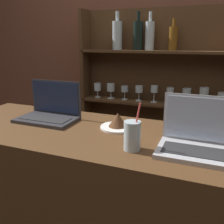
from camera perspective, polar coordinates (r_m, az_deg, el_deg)
name	(u,v)px	position (r m, az deg, el deg)	size (l,w,h in m)	color
bar_counter	(101,218)	(1.47, -2.56, -23.00)	(1.71, 0.59, 0.99)	#4C3019
back_wall	(153,49)	(2.16, 9.27, 14.03)	(7.00, 0.06, 2.70)	brown
back_shelf	(153,105)	(2.14, 9.45, 1.68)	(1.27, 0.18, 1.67)	#472D19
laptop_near	(50,111)	(1.44, -14.00, 0.18)	(0.32, 0.20, 0.21)	#333338
laptop_far	(197,140)	(1.05, 18.83, -5.98)	(0.29, 0.20, 0.22)	#ADADB2
cake_plate	(118,122)	(1.26, 1.33, -2.37)	(0.18, 0.18, 0.08)	white
water_glass	(132,136)	(1.01, 4.66, -5.40)	(0.07, 0.07, 0.20)	silver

